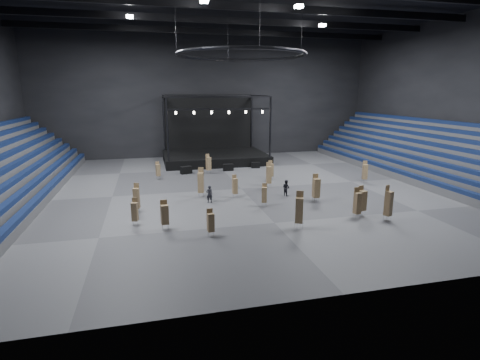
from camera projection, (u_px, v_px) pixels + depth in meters
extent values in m
plane|color=#4A4A4D|center=(241.00, 189.00, 38.05)|extent=(50.00, 50.00, 0.00)
cube|color=black|center=(208.00, 96.00, 55.83)|extent=(50.00, 0.20, 18.00)
cube|color=black|center=(358.00, 107.00, 16.12)|extent=(50.00, 0.20, 18.00)
cube|color=black|center=(458.00, 97.00, 41.73)|extent=(0.20, 42.00, 18.00)
cube|color=#49494C|center=(6.00, 199.00, 33.03)|extent=(7.20, 40.00, 0.75)
cube|color=#0C1637|center=(46.00, 190.00, 33.66)|extent=(0.59, 40.00, 0.40)
cube|color=#49494C|center=(0.00, 195.00, 32.84)|extent=(6.30, 40.00, 1.50)
cube|color=#0C1637|center=(34.00, 183.00, 33.28)|extent=(0.59, 40.00, 0.40)
cube|color=#0C1637|center=(22.00, 175.00, 32.90)|extent=(0.59, 40.00, 0.40)
cube|color=#0C1637|center=(9.00, 167.00, 32.52)|extent=(0.59, 40.00, 0.40)
cube|color=#49494C|center=(422.00, 174.00, 42.89)|extent=(7.20, 40.00, 0.75)
cube|color=#0C1637|center=(397.00, 171.00, 42.00)|extent=(0.59, 40.00, 0.40)
cube|color=#49494C|center=(426.00, 171.00, 42.91)|extent=(6.30, 40.00, 1.50)
cube|color=#0C1637|center=(405.00, 164.00, 42.04)|extent=(0.59, 40.00, 0.40)
cube|color=#49494C|center=(429.00, 168.00, 42.93)|extent=(5.40, 40.00, 2.25)
cube|color=#0C1637|center=(413.00, 157.00, 42.07)|extent=(0.59, 40.00, 0.40)
cube|color=#49494C|center=(433.00, 164.00, 42.94)|extent=(4.50, 40.00, 3.00)
cube|color=#0C1637|center=(420.00, 150.00, 42.11)|extent=(0.59, 40.00, 0.40)
cube|color=#49494C|center=(437.00, 161.00, 42.96)|extent=(3.60, 40.00, 3.75)
cube|color=#0C1637|center=(428.00, 143.00, 42.14)|extent=(0.59, 40.00, 0.40)
cube|color=#49494C|center=(441.00, 157.00, 42.98)|extent=(2.70, 40.00, 4.50)
cube|color=#0C1637|center=(436.00, 136.00, 42.18)|extent=(0.59, 40.00, 0.40)
cube|color=#49494C|center=(444.00, 154.00, 43.00)|extent=(1.80, 40.00, 5.25)
cube|color=#0C1637|center=(443.00, 130.00, 42.21)|extent=(0.59, 40.00, 0.40)
cube|color=#49494C|center=(448.00, 151.00, 43.01)|extent=(0.90, 40.00, 6.00)
cube|color=#0C1637|center=(451.00, 123.00, 42.24)|extent=(0.59, 40.00, 0.40)
cube|color=black|center=(215.00, 157.00, 52.57)|extent=(14.00, 10.00, 1.20)
cube|color=black|center=(209.00, 122.00, 56.04)|extent=(13.30, 0.30, 8.00)
cylinder|color=black|center=(167.00, 130.00, 45.66)|extent=(0.24, 0.24, 7.80)
cylinder|color=black|center=(164.00, 124.00, 54.36)|extent=(0.24, 0.24, 7.80)
cylinder|color=black|center=(270.00, 127.00, 48.70)|extent=(0.24, 0.24, 7.80)
cylinder|color=black|center=(252.00, 122.00, 57.40)|extent=(0.24, 0.24, 7.80)
cube|color=black|center=(220.00, 97.00, 46.28)|extent=(13.40, 0.25, 0.25)
cube|color=black|center=(208.00, 96.00, 54.98)|extent=(13.40, 0.25, 0.25)
cube|color=black|center=(220.00, 109.00, 46.63)|extent=(13.40, 0.20, 0.20)
cylinder|color=white|center=(176.00, 113.00, 45.45)|extent=(0.24, 0.24, 0.35)
cylinder|color=white|center=(194.00, 113.00, 45.96)|extent=(0.24, 0.24, 0.35)
cylinder|color=white|center=(212.00, 112.00, 46.46)|extent=(0.24, 0.24, 0.35)
cylinder|color=white|center=(229.00, 112.00, 46.97)|extent=(0.24, 0.24, 0.35)
cylinder|color=white|center=(246.00, 112.00, 47.48)|extent=(0.24, 0.24, 0.35)
cylinder|color=white|center=(262.00, 112.00, 47.98)|extent=(0.24, 0.24, 0.35)
torus|color=black|center=(241.00, 55.00, 35.05)|extent=(12.30, 12.30, 0.30)
cylinder|color=black|center=(302.00, 29.00, 35.86)|extent=(0.04, 0.04, 5.00)
cylinder|color=black|center=(228.00, 35.00, 40.15)|extent=(0.04, 0.04, 5.00)
cylinder|color=black|center=(176.00, 23.00, 33.09)|extent=(0.04, 0.04, 5.00)
cylinder|color=black|center=(260.00, 13.00, 28.80)|extent=(0.04, 0.04, 5.00)
cube|color=black|center=(241.00, 6.00, 34.08)|extent=(49.00, 0.35, 0.70)
cube|color=black|center=(226.00, 20.00, 40.70)|extent=(49.00, 0.35, 0.70)
cube|color=black|center=(213.00, 31.00, 48.26)|extent=(49.00, 0.35, 0.70)
cube|color=white|center=(130.00, 17.00, 35.70)|extent=(0.60, 0.60, 0.25)
cube|color=white|center=(322.00, 25.00, 40.31)|extent=(0.60, 0.60, 0.25)
cube|color=white|center=(204.00, 1.00, 29.52)|extent=(0.60, 0.60, 0.25)
cube|color=white|center=(299.00, 6.00, 31.36)|extent=(0.60, 0.60, 0.25)
cube|color=black|center=(186.00, 170.00, 44.91)|extent=(1.48, 1.08, 0.89)
cube|color=black|center=(228.00, 167.00, 46.60)|extent=(1.27, 0.64, 0.84)
cube|color=black|center=(256.00, 165.00, 48.29)|extent=(1.16, 0.69, 0.73)
cylinder|color=silver|center=(135.00, 211.00, 30.30)|extent=(0.03, 0.03, 0.36)
cylinder|color=silver|center=(135.00, 210.00, 30.63)|extent=(0.03, 0.03, 0.36)
cylinder|color=silver|center=(139.00, 211.00, 30.38)|extent=(0.03, 0.03, 0.36)
cylinder|color=silver|center=(139.00, 210.00, 30.71)|extent=(0.03, 0.03, 0.36)
cube|color=#9D8257|center=(136.00, 198.00, 30.27)|extent=(0.54, 0.54, 1.68)
cube|color=#9D8257|center=(137.00, 188.00, 30.26)|extent=(0.42, 0.16, 0.92)
cylinder|color=silver|center=(386.00, 219.00, 28.41)|extent=(0.03, 0.03, 0.40)
cylinder|color=silver|center=(383.00, 217.00, 28.77)|extent=(0.03, 0.03, 0.40)
cylinder|color=silver|center=(391.00, 219.00, 28.50)|extent=(0.03, 0.03, 0.40)
cylinder|color=silver|center=(388.00, 217.00, 28.86)|extent=(0.03, 0.03, 0.40)
cube|color=#9D8257|center=(389.00, 204.00, 28.37)|extent=(0.64, 0.64, 1.90)
cube|color=#9D8257|center=(387.00, 192.00, 28.32)|extent=(0.44, 0.25, 1.04)
cylinder|color=silver|center=(133.00, 224.00, 27.43)|extent=(0.03, 0.03, 0.35)
cylinder|color=silver|center=(133.00, 222.00, 27.74)|extent=(0.03, 0.03, 0.35)
cylinder|color=silver|center=(138.00, 223.00, 27.51)|extent=(0.03, 0.03, 0.35)
cylinder|color=silver|center=(138.00, 222.00, 27.82)|extent=(0.03, 0.03, 0.35)
cube|color=#9D8257|center=(135.00, 212.00, 27.42)|extent=(0.51, 0.51, 1.39)
cube|color=#9D8257|center=(135.00, 203.00, 27.45)|extent=(0.40, 0.15, 0.77)
cylinder|color=silver|center=(234.00, 196.00, 34.68)|extent=(0.03, 0.03, 0.36)
cylinder|color=silver|center=(233.00, 195.00, 35.00)|extent=(0.03, 0.03, 0.36)
cylinder|color=silver|center=(237.00, 196.00, 34.75)|extent=(0.03, 0.03, 0.36)
cylinder|color=silver|center=(236.00, 195.00, 35.08)|extent=(0.03, 0.03, 0.36)
cube|color=#9D8257|center=(235.00, 186.00, 34.67)|extent=(0.47, 0.47, 1.44)
cube|color=#9D8257|center=(234.00, 179.00, 34.68)|extent=(0.42, 0.09, 0.79)
cylinder|color=silver|center=(364.00, 181.00, 40.24)|extent=(0.03, 0.03, 0.40)
cylinder|color=silver|center=(362.00, 181.00, 40.60)|extent=(0.03, 0.03, 0.40)
cylinder|color=silver|center=(367.00, 181.00, 40.33)|extent=(0.03, 0.03, 0.40)
cylinder|color=silver|center=(365.00, 180.00, 40.69)|extent=(0.03, 0.03, 0.40)
cube|color=#9D8257|center=(365.00, 172.00, 40.24)|extent=(0.59, 0.59, 1.61)
cube|color=#9D8257|center=(365.00, 165.00, 40.26)|extent=(0.46, 0.18, 0.88)
cylinder|color=silver|center=(270.00, 179.00, 41.61)|extent=(0.03, 0.03, 0.40)
cylinder|color=silver|center=(269.00, 178.00, 41.96)|extent=(0.03, 0.03, 0.40)
cylinder|color=silver|center=(273.00, 178.00, 41.69)|extent=(0.03, 0.03, 0.40)
cylinder|color=silver|center=(272.00, 178.00, 42.05)|extent=(0.03, 0.03, 0.40)
cube|color=#9D8257|center=(271.00, 170.00, 41.62)|extent=(0.51, 0.51, 1.43)
cube|color=#9D8257|center=(270.00, 164.00, 41.65)|extent=(0.46, 0.10, 0.79)
cylinder|color=silver|center=(209.00, 235.00, 25.29)|extent=(0.03, 0.03, 0.37)
cylinder|color=silver|center=(208.00, 233.00, 25.62)|extent=(0.03, 0.03, 0.37)
cylinder|color=silver|center=(214.00, 234.00, 25.37)|extent=(0.03, 0.03, 0.37)
cylinder|color=silver|center=(213.00, 233.00, 25.70)|extent=(0.03, 0.03, 0.37)
cube|color=#9D8257|center=(211.00, 222.00, 25.30)|extent=(0.50, 0.50, 1.27)
cube|color=#9D8257|center=(210.00, 213.00, 25.33)|extent=(0.42, 0.11, 0.70)
cylinder|color=silver|center=(162.00, 228.00, 26.50)|extent=(0.03, 0.03, 0.43)
cylinder|color=silver|center=(162.00, 226.00, 26.89)|extent=(0.03, 0.03, 0.43)
cylinder|color=silver|center=(168.00, 227.00, 26.60)|extent=(0.03, 0.03, 0.43)
cylinder|color=silver|center=(168.00, 225.00, 26.98)|extent=(0.03, 0.03, 0.43)
cube|color=#9D8257|center=(165.00, 215.00, 26.53)|extent=(0.58, 0.58, 1.40)
cube|color=#9D8257|center=(164.00, 205.00, 26.57)|extent=(0.49, 0.13, 0.77)
cylinder|color=silver|center=(315.00, 199.00, 33.65)|extent=(0.03, 0.03, 0.44)
cylinder|color=silver|center=(313.00, 198.00, 34.04)|extent=(0.03, 0.03, 0.44)
cylinder|color=silver|center=(319.00, 199.00, 33.74)|extent=(0.03, 0.03, 0.44)
cylinder|color=silver|center=(317.00, 197.00, 34.13)|extent=(0.03, 0.03, 0.44)
cube|color=#9D8257|center=(316.00, 187.00, 33.66)|extent=(0.57, 0.57, 1.56)
cube|color=#9D8257|center=(316.00, 179.00, 33.69)|extent=(0.50, 0.11, 0.86)
cylinder|color=silver|center=(157.00, 178.00, 41.96)|extent=(0.03, 0.03, 0.37)
cylinder|color=silver|center=(157.00, 177.00, 42.29)|extent=(0.03, 0.03, 0.37)
cylinder|color=silver|center=(160.00, 178.00, 42.04)|extent=(0.03, 0.03, 0.37)
cylinder|color=silver|center=(160.00, 177.00, 42.37)|extent=(0.03, 0.03, 0.37)
cube|color=#9D8257|center=(158.00, 170.00, 41.97)|extent=(0.54, 0.54, 1.32)
cube|color=#9D8257|center=(157.00, 165.00, 41.98)|extent=(0.42, 0.17, 0.73)
cylinder|color=silver|center=(360.00, 214.00, 29.55)|extent=(0.03, 0.03, 0.43)
cylinder|color=silver|center=(358.00, 212.00, 29.94)|extent=(0.03, 0.03, 0.43)
cylinder|color=silver|center=(365.00, 213.00, 29.64)|extent=(0.03, 0.03, 0.43)
cylinder|color=silver|center=(362.00, 212.00, 30.03)|extent=(0.03, 0.03, 0.43)
cube|color=#9D8257|center=(362.00, 201.00, 29.56)|extent=(0.63, 0.63, 1.60)
cube|color=#9D8257|center=(361.00, 191.00, 29.57)|extent=(0.50, 0.18, 0.88)
cylinder|color=silver|center=(267.00, 186.00, 38.50)|extent=(0.03, 0.03, 0.39)
cylinder|color=silver|center=(266.00, 185.00, 38.86)|extent=(0.03, 0.03, 0.39)
cylinder|color=silver|center=(271.00, 185.00, 38.59)|extent=(0.03, 0.03, 0.39)
cylinder|color=silver|center=(270.00, 184.00, 38.94)|extent=(0.03, 0.03, 0.39)
cube|color=#9D8257|center=(269.00, 175.00, 38.48)|extent=(0.49, 0.49, 1.75)
cube|color=#9D8257|center=(268.00, 167.00, 38.47)|extent=(0.45, 0.07, 0.96)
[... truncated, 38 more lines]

